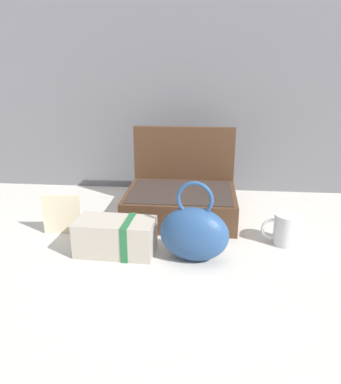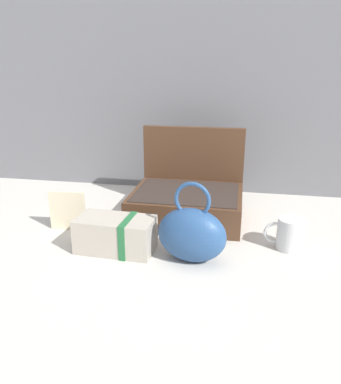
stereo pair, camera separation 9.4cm
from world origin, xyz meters
TOP-DOWN VIEW (x-y plane):
  - ground_plane at (0.00, 0.00)m, footprint 6.00×6.00m
  - back_wall at (0.00, 0.58)m, footprint 3.20×0.06m
  - open_suitcase at (0.03, 0.24)m, footprint 0.38×0.32m
  - teal_pouch_handbag at (0.09, -0.08)m, footprint 0.21×0.14m
  - cream_toiletry_bag at (-0.14, -0.06)m, footprint 0.23×0.13m
  - coffee_mug at (0.36, 0.04)m, footprint 0.12×0.08m
  - info_card_left at (-0.34, 0.05)m, footprint 0.12×0.02m

SIDE VIEW (x-z plane):
  - ground_plane at x=0.00m, z-range 0.00..0.00m
  - coffee_mug at x=0.36m, z-range 0.00..0.10m
  - cream_toiletry_bag at x=-0.14m, z-range 0.00..0.10m
  - info_card_left at x=-0.34m, z-range 0.00..0.13m
  - open_suitcase at x=0.03m, z-range -0.08..0.22m
  - teal_pouch_handbag at x=0.09m, z-range -0.03..0.20m
  - back_wall at x=0.00m, z-range 0.00..1.40m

